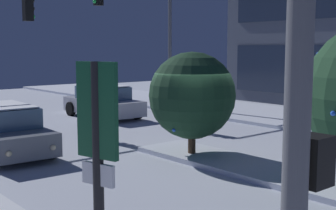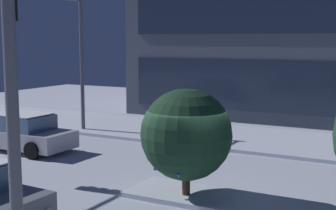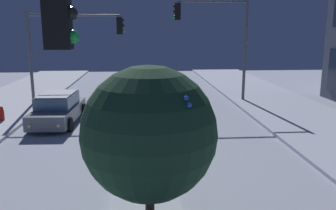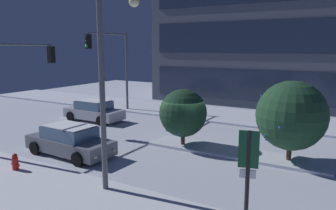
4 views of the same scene
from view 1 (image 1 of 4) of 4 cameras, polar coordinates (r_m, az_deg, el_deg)
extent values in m
plane|color=silver|center=(13.70, 3.21, -6.44)|extent=(52.00, 52.00, 0.00)
cube|color=silver|center=(11.96, 12.97, -8.27)|extent=(9.00, 1.80, 0.14)
cube|color=slate|center=(14.94, -19.79, -3.65)|extent=(4.69, 1.97, 0.66)
cube|color=slate|center=(14.84, -19.89, -1.33)|extent=(2.56, 1.71, 0.60)
cube|color=white|center=(14.80, -19.95, -0.05)|extent=(2.37, 1.59, 0.04)
sphere|color=#F9E5B2|center=(13.01, -14.02, -5.12)|extent=(0.16, 0.16, 0.16)
sphere|color=#F9E5B2|center=(12.59, -19.08, -5.71)|extent=(0.16, 0.16, 0.16)
cylinder|color=black|center=(13.88, -14.27, -5.08)|extent=(0.67, 0.25, 0.66)
cylinder|color=black|center=(16.68, -18.50, -3.22)|extent=(0.67, 0.25, 0.66)
cube|color=#B7B7C1|center=(21.57, -8.02, -0.13)|extent=(4.41, 1.87, 0.66)
cube|color=slate|center=(21.51, -8.04, 1.48)|extent=(2.39, 1.66, 0.60)
cube|color=white|center=(21.48, -8.06, 2.37)|extent=(2.22, 1.55, 0.04)
sphere|color=#F9E5B2|center=(23.20, -12.17, 0.20)|extent=(0.16, 0.16, 0.16)
sphere|color=#F9E5B2|center=(23.78, -9.54, 0.42)|extent=(0.16, 0.16, 0.16)
cylinder|color=black|center=(22.41, -11.92, -0.46)|extent=(0.66, 0.23, 0.66)
cylinder|color=black|center=(23.29, -7.97, -0.10)|extent=(0.66, 0.23, 0.66)
cylinder|color=black|center=(19.91, -8.05, -1.31)|extent=(0.66, 0.23, 0.66)
cylinder|color=black|center=(20.90, -3.82, -0.86)|extent=(0.66, 0.23, 0.66)
cylinder|color=#565960|center=(3.16, 15.71, -0.49)|extent=(0.18, 0.18, 5.57)
cube|color=black|center=(3.41, 17.57, -6.61)|extent=(0.20, 0.24, 0.36)
cube|color=black|center=(19.90, -16.92, 11.33)|extent=(0.32, 0.36, 1.00)
sphere|color=black|center=(20.01, -16.44, 12.24)|extent=(0.20, 0.20, 0.20)
sphere|color=black|center=(19.98, -16.41, 11.33)|extent=(0.20, 0.20, 0.20)
sphere|color=green|center=(19.95, -16.37, 10.41)|extent=(0.20, 0.20, 0.20)
cylinder|color=#565960|center=(24.26, 0.23, 7.08)|extent=(0.18, 0.18, 6.43)
sphere|color=green|center=(21.72, -9.03, 12.54)|extent=(0.20, 0.20, 0.20)
cylinder|color=black|center=(5.20, -8.54, -11.72)|extent=(0.12, 0.12, 3.05)
cube|color=#144C2D|center=(4.97, -8.75, -0.66)|extent=(0.55, 0.20, 1.04)
cube|color=white|center=(5.11, -8.61, -8.44)|extent=(0.44, 0.16, 0.24)
sphere|color=blue|center=(10.21, 18.25, -4.71)|extent=(0.10, 0.10, 0.10)
sphere|color=blue|center=(9.09, 19.71, -0.99)|extent=(0.10, 0.10, 0.10)
sphere|color=blue|center=(10.68, 18.08, 5.99)|extent=(0.10, 0.10, 0.10)
sphere|color=blue|center=(9.97, 17.55, -3.53)|extent=(0.10, 0.10, 0.10)
cylinder|color=#473323|center=(13.55, 2.95, -4.94)|extent=(0.22, 0.22, 0.76)
sphere|color=#193823|center=(13.33, 2.99, 1.19)|extent=(2.52, 2.52, 2.52)
sphere|color=blue|center=(14.13, 5.80, -1.84)|extent=(0.10, 0.10, 0.10)
sphere|color=blue|center=(14.21, 6.43, -0.49)|extent=(0.10, 0.10, 0.10)
sphere|color=blue|center=(14.19, 1.84, 4.92)|extent=(0.10, 0.10, 0.10)
sphere|color=blue|center=(13.65, -0.59, -2.63)|extent=(0.10, 0.10, 0.10)
sphere|color=blue|center=(14.39, 1.68, 3.76)|extent=(0.10, 0.10, 0.10)
sphere|color=blue|center=(12.69, 0.73, -3.12)|extent=(0.10, 0.10, 0.10)
camera|label=2|loc=(4.87, -74.90, 16.21)|focal=51.73mm
camera|label=3|loc=(9.93, 71.07, 10.21)|focal=37.41mm
camera|label=4|loc=(6.48, -115.61, 15.75)|focal=35.15mm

